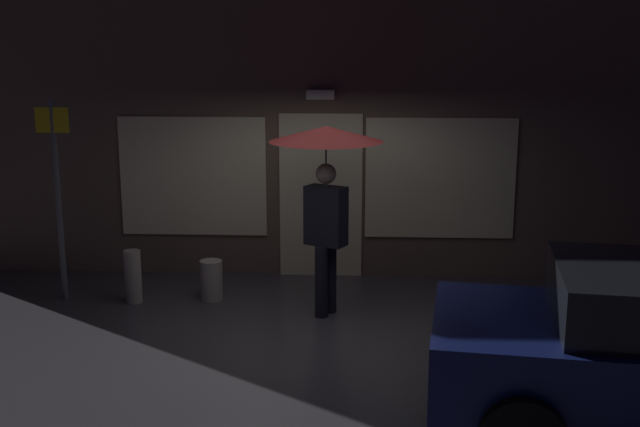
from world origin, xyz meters
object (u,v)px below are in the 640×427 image
Objects in this scene: person_with_umbrella at (326,164)px; sidewalk_bollard at (211,280)px; street_sign_post at (57,188)px; sidewalk_bollard_2 at (133,276)px.

person_with_umbrella reaches higher than sidewalk_bollard.
street_sign_post is 3.77× the size of sidewalk_bollard_2.
street_sign_post is at bearing -178.32° from sidewalk_bollard.
sidewalk_bollard is (1.83, 0.05, -1.15)m from street_sign_post.
street_sign_post is at bearing -159.21° from person_with_umbrella.
street_sign_post is 4.95× the size of sidewalk_bollard.
person_with_umbrella is 0.89× the size of street_sign_post.
sidewalk_bollard is (-1.43, 0.46, -1.53)m from person_with_umbrella.
sidewalk_bollard is at bearing 1.68° from street_sign_post.
street_sign_post reaches higher than sidewalk_bollard.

